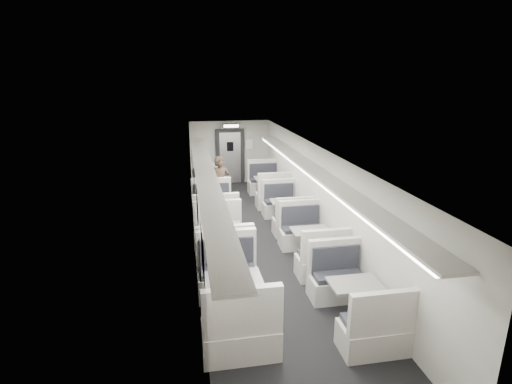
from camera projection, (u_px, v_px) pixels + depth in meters
name	position (u px, v px, depth m)	size (l,w,h in m)	color
room	(258.00, 198.00, 9.61)	(3.24, 12.24, 2.64)	black
booth_left_a	(208.00, 192.00, 13.05)	(1.02, 2.07, 1.11)	silver
booth_left_b	(215.00, 218.00, 10.60)	(1.13, 2.29, 1.23)	silver
booth_left_c	(221.00, 243.00, 8.99)	(1.16, 2.34, 1.25)	silver
booth_left_d	(234.00, 299.00, 6.74)	(1.15, 2.33, 1.25)	silver
booth_right_a	(268.00, 188.00, 13.37)	(1.09, 2.21, 1.18)	silver
booth_right_b	(286.00, 212.00, 11.16)	(1.00, 2.02, 1.08)	silver
booth_right_c	(311.00, 245.00, 8.99)	(1.04, 2.12, 1.13)	silver
booth_right_d	(354.00, 302.00, 6.74)	(1.03, 2.09, 1.12)	silver
passenger	(221.00, 185.00, 12.07)	(0.63, 0.41, 1.72)	black
window_a	(192.00, 164.00, 12.52)	(0.02, 1.18, 0.84)	black
window_b	(194.00, 182.00, 10.45)	(0.02, 1.18, 0.84)	black
window_c	(198.00, 209.00, 8.37)	(0.02, 1.18, 0.84)	black
window_d	(203.00, 253.00, 6.29)	(0.02, 1.18, 0.84)	black
luggage_rack_left	(206.00, 175.00, 8.91)	(0.46, 10.40, 0.09)	silver
luggage_rack_right	(313.00, 170.00, 9.33)	(0.46, 10.40, 0.09)	silver
vestibule_door	(230.00, 157.00, 15.26)	(1.10, 0.13, 2.10)	black
exit_sign	(231.00, 126.00, 14.44)	(0.62, 0.12, 0.16)	black
wall_notice	(250.00, 144.00, 15.24)	(0.32, 0.02, 0.40)	silver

